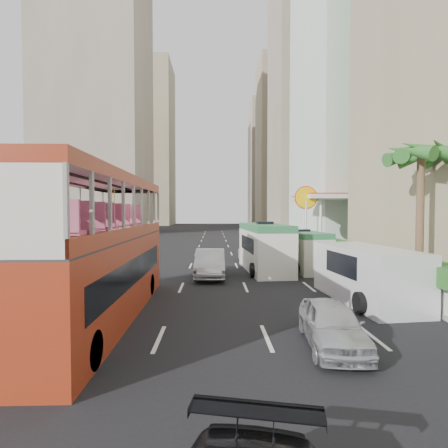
{
  "coord_description": "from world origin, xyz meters",
  "views": [
    {
      "loc": [
        -1.97,
        -12.25,
        3.77
      ],
      "look_at": [
        -1.5,
        4.0,
        3.2
      ],
      "focal_mm": 28.0,
      "sensor_mm": 36.0,
      "label": 1
    }
  ],
  "objects_px": {
    "palm_tree": "(420,220)",
    "double_decker_bus": "(98,247)",
    "panel_van_far": "(284,243)",
    "car_silver_lane_b": "(332,346)",
    "shell_station": "(331,222)",
    "minibus_far": "(303,250)",
    "van_asset": "(261,263)",
    "panel_van_near": "(366,274)",
    "minibus_near": "(265,247)",
    "car_silver_lane_a": "(210,277)"
  },
  "relations": [
    {
      "from": "palm_tree",
      "to": "double_decker_bus",
      "type": "bearing_deg",
      "value": -163.84
    },
    {
      "from": "panel_van_far",
      "to": "car_silver_lane_b",
      "type": "bearing_deg",
      "value": -96.82
    },
    {
      "from": "palm_tree",
      "to": "shell_station",
      "type": "relative_size",
      "value": 0.8
    },
    {
      "from": "minibus_far",
      "to": "palm_tree",
      "type": "distance_m",
      "value": 7.74
    },
    {
      "from": "minibus_far",
      "to": "panel_van_far",
      "type": "bearing_deg",
      "value": 80.69
    },
    {
      "from": "double_decker_bus",
      "to": "van_asset",
      "type": "distance_m",
      "value": 15.45
    },
    {
      "from": "shell_station",
      "to": "minibus_far",
      "type": "bearing_deg",
      "value": -115.93
    },
    {
      "from": "van_asset",
      "to": "panel_van_near",
      "type": "xyz_separation_m",
      "value": [
        2.95,
        -11.13,
        1.14
      ]
    },
    {
      "from": "palm_tree",
      "to": "shell_station",
      "type": "xyz_separation_m",
      "value": [
        2.2,
        19.0,
        -0.63
      ]
    },
    {
      "from": "minibus_far",
      "to": "palm_tree",
      "type": "bearing_deg",
      "value": -63.52
    },
    {
      "from": "panel_van_near",
      "to": "car_silver_lane_b",
      "type": "bearing_deg",
      "value": -128.22
    },
    {
      "from": "van_asset",
      "to": "shell_station",
      "type": "distance_m",
      "value": 13.22
    },
    {
      "from": "minibus_near",
      "to": "minibus_far",
      "type": "xyz_separation_m",
      "value": [
        2.56,
        0.44,
        -0.25
      ]
    },
    {
      "from": "double_decker_bus",
      "to": "panel_van_far",
      "type": "relative_size",
      "value": 2.29
    },
    {
      "from": "double_decker_bus",
      "to": "van_asset",
      "type": "relative_size",
      "value": 2.23
    },
    {
      "from": "double_decker_bus",
      "to": "minibus_far",
      "type": "distance_m",
      "value": 14.27
    },
    {
      "from": "minibus_far",
      "to": "shell_station",
      "type": "bearing_deg",
      "value": 58.17
    },
    {
      "from": "double_decker_bus",
      "to": "car_silver_lane_b",
      "type": "bearing_deg",
      "value": -20.19
    },
    {
      "from": "car_silver_lane_a",
      "to": "panel_van_near",
      "type": "bearing_deg",
      "value": -40.71
    },
    {
      "from": "car_silver_lane_a",
      "to": "minibus_near",
      "type": "height_order",
      "value": "minibus_near"
    },
    {
      "from": "double_decker_bus",
      "to": "car_silver_lane_a",
      "type": "distance_m",
      "value": 9.11
    },
    {
      "from": "panel_van_near",
      "to": "double_decker_bus",
      "type": "bearing_deg",
      "value": -173.92
    },
    {
      "from": "panel_van_near",
      "to": "shell_station",
      "type": "height_order",
      "value": "shell_station"
    },
    {
      "from": "minibus_near",
      "to": "palm_tree",
      "type": "distance_m",
      "value": 8.97
    },
    {
      "from": "van_asset",
      "to": "minibus_far",
      "type": "xyz_separation_m",
      "value": [
        2.34,
        -3.0,
        1.25
      ]
    },
    {
      "from": "shell_station",
      "to": "palm_tree",
      "type": "bearing_deg",
      "value": -96.6
    },
    {
      "from": "car_silver_lane_a",
      "to": "panel_van_far",
      "type": "xyz_separation_m",
      "value": [
        6.53,
        10.84,
        0.96
      ]
    },
    {
      "from": "double_decker_bus",
      "to": "car_silver_lane_a",
      "type": "height_order",
      "value": "double_decker_bus"
    },
    {
      "from": "double_decker_bus",
      "to": "panel_van_near",
      "type": "bearing_deg",
      "value": 11.66
    },
    {
      "from": "panel_van_far",
      "to": "palm_tree",
      "type": "xyz_separation_m",
      "value": [
        3.48,
        -14.72,
        2.42
      ]
    },
    {
      "from": "panel_van_near",
      "to": "van_asset",
      "type": "bearing_deg",
      "value": 99.29
    },
    {
      "from": "double_decker_bus",
      "to": "van_asset",
      "type": "bearing_deg",
      "value": 60.63
    },
    {
      "from": "double_decker_bus",
      "to": "shell_station",
      "type": "height_order",
      "value": "shell_station"
    },
    {
      "from": "shell_station",
      "to": "car_silver_lane_a",
      "type": "bearing_deg",
      "value": -128.92
    },
    {
      "from": "double_decker_bus",
      "to": "shell_station",
      "type": "relative_size",
      "value": 1.38
    },
    {
      "from": "minibus_far",
      "to": "panel_van_near",
      "type": "bearing_deg",
      "value": -91.58
    },
    {
      "from": "car_silver_lane_a",
      "to": "palm_tree",
      "type": "distance_m",
      "value": 11.25
    },
    {
      "from": "minibus_near",
      "to": "minibus_far",
      "type": "distance_m",
      "value": 2.61
    },
    {
      "from": "car_silver_lane_a",
      "to": "shell_station",
      "type": "xyz_separation_m",
      "value": [
        12.21,
        15.12,
        2.75
      ]
    },
    {
      "from": "minibus_far",
      "to": "panel_van_near",
      "type": "xyz_separation_m",
      "value": [
        0.61,
        -8.13,
        -0.11
      ]
    },
    {
      "from": "car_silver_lane_b",
      "to": "minibus_far",
      "type": "bearing_deg",
      "value": 84.41
    },
    {
      "from": "palm_tree",
      "to": "shell_station",
      "type": "distance_m",
      "value": 19.14
    },
    {
      "from": "car_silver_lane_a",
      "to": "double_decker_bus",
      "type": "bearing_deg",
      "value": -115.61
    },
    {
      "from": "panel_van_near",
      "to": "car_silver_lane_a",
      "type": "bearing_deg",
      "value": 133.61
    },
    {
      "from": "minibus_near",
      "to": "palm_tree",
      "type": "bearing_deg",
      "value": -45.98
    },
    {
      "from": "minibus_near",
      "to": "panel_van_far",
      "type": "distance_m",
      "value": 9.4
    },
    {
      "from": "double_decker_bus",
      "to": "minibus_near",
      "type": "relative_size",
      "value": 1.63
    },
    {
      "from": "double_decker_bus",
      "to": "shell_station",
      "type": "distance_m",
      "value": 28.02
    },
    {
      "from": "panel_van_far",
      "to": "shell_station",
      "type": "distance_m",
      "value": 7.34
    },
    {
      "from": "panel_van_near",
      "to": "panel_van_far",
      "type": "relative_size",
      "value": 1.18
    }
  ]
}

